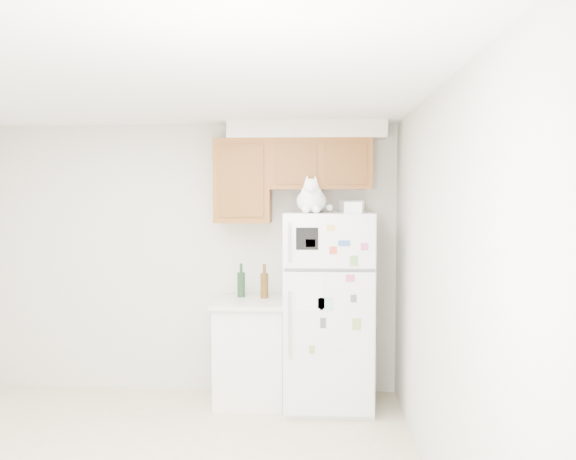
# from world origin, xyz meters

# --- Properties ---
(room_shell) EXTENTS (3.84, 4.04, 2.52)m
(room_shell) POSITION_xyz_m (0.12, 0.24, 1.67)
(room_shell) COLOR beige
(room_shell) RESTS_ON ground_plane
(refrigerator) EXTENTS (0.76, 0.78, 1.70)m
(refrigerator) POSITION_xyz_m (1.27, 1.61, 0.85)
(refrigerator) COLOR white
(refrigerator) RESTS_ON ground_plane
(base_counter) EXTENTS (0.64, 0.64, 0.92)m
(base_counter) POSITION_xyz_m (0.58, 1.68, 0.46)
(base_counter) COLOR white
(base_counter) RESTS_ON ground_plane
(cat) EXTENTS (0.31, 0.45, 0.32)m
(cat) POSITION_xyz_m (1.12, 1.46, 1.82)
(cat) COLOR white
(cat) RESTS_ON refrigerator
(storage_box_back) EXTENTS (0.21, 0.18, 0.10)m
(storage_box_back) POSITION_xyz_m (1.47, 1.76, 1.75)
(storage_box_back) COLOR white
(storage_box_back) RESTS_ON refrigerator
(storage_box_front) EXTENTS (0.17, 0.13, 0.09)m
(storage_box_front) POSITION_xyz_m (1.48, 1.48, 1.74)
(storage_box_front) COLOR white
(storage_box_front) RESTS_ON refrigerator
(bottle_green) EXTENTS (0.07, 0.07, 0.31)m
(bottle_green) POSITION_xyz_m (0.48, 1.82, 1.07)
(bottle_green) COLOR #19381E
(bottle_green) RESTS_ON base_counter
(bottle_amber) EXTENTS (0.07, 0.07, 0.31)m
(bottle_amber) POSITION_xyz_m (0.69, 1.78, 1.07)
(bottle_amber) COLOR #593814
(bottle_amber) RESTS_ON base_counter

